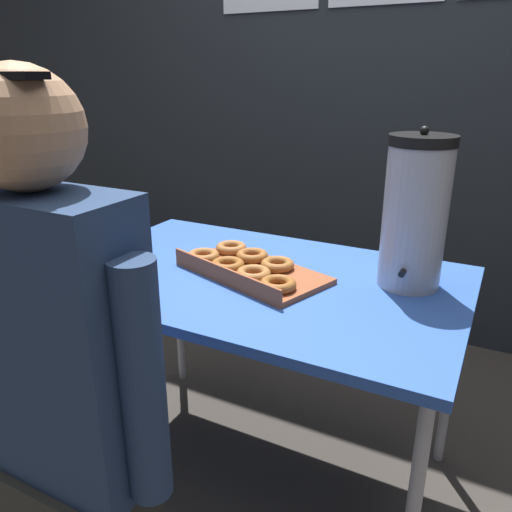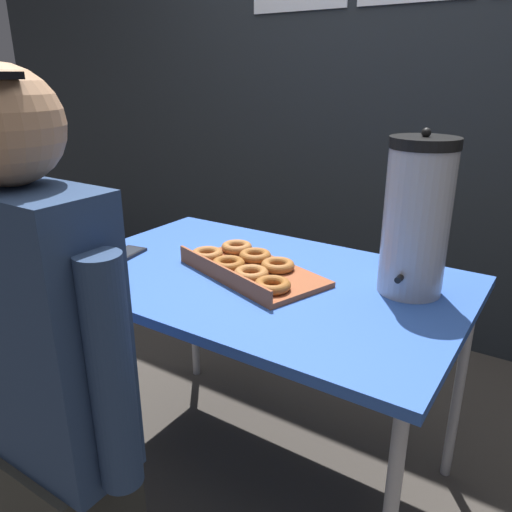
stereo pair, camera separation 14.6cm
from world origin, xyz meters
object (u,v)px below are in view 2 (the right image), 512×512
donut_box (249,267)px  coffee_urn (417,218)px  cell_phone (125,254)px  person_seated (48,391)px

donut_box → coffee_urn: bearing=35.4°
donut_box → cell_phone: size_ratio=3.38×
person_seated → cell_phone: bearing=-58.1°
cell_phone → person_seated: person_seated is taller
coffee_urn → donut_box: bearing=-163.2°
donut_box → coffee_urn: 0.50m
donut_box → coffee_urn: size_ratio=1.14×
cell_phone → person_seated: size_ratio=0.11×
donut_box → coffee_urn: (0.44, 0.13, 0.19)m
coffee_urn → cell_phone: size_ratio=2.97×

